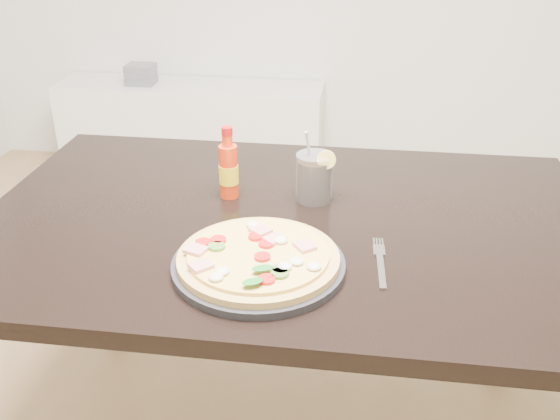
# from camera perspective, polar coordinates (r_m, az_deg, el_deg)

# --- Properties ---
(dining_table) EXTENTS (1.40, 0.90, 0.75)m
(dining_table) POSITION_cam_1_polar(r_m,az_deg,el_deg) (1.46, 0.64, -3.55)
(dining_table) COLOR black
(dining_table) RESTS_ON ground
(plate) EXTENTS (0.34, 0.34, 0.02)m
(plate) POSITION_cam_1_polar(r_m,az_deg,el_deg) (1.23, -1.98, -5.03)
(plate) COLOR black
(plate) RESTS_ON dining_table
(pizza) EXTENTS (0.32, 0.32, 0.03)m
(pizza) POSITION_cam_1_polar(r_m,az_deg,el_deg) (1.22, -2.01, -4.30)
(pizza) COLOR tan
(pizza) RESTS_ON plate
(hot_sauce_bottle) EXTENTS (0.05, 0.05, 0.18)m
(hot_sauce_bottle) POSITION_cam_1_polar(r_m,az_deg,el_deg) (1.49, -4.72, 3.70)
(hot_sauce_bottle) COLOR red
(hot_sauce_bottle) RESTS_ON dining_table
(cola_cup) EXTENTS (0.09, 0.09, 0.18)m
(cola_cup) POSITION_cam_1_polar(r_m,az_deg,el_deg) (1.48, 3.14, 2.92)
(cola_cup) COLOR black
(cola_cup) RESTS_ON dining_table
(fork) EXTENTS (0.03, 0.19, 0.00)m
(fork) POSITION_cam_1_polar(r_m,az_deg,el_deg) (1.27, 9.14, -4.59)
(fork) COLOR silver
(fork) RESTS_ON dining_table
(media_console) EXTENTS (1.40, 0.34, 0.50)m
(media_console) POSITION_cam_1_polar(r_m,az_deg,el_deg) (3.44, -8.03, 7.26)
(media_console) COLOR white
(media_console) RESTS_ON ground
(cd_stack) EXTENTS (0.14, 0.12, 0.10)m
(cd_stack) POSITION_cam_1_polar(r_m,az_deg,el_deg) (3.41, -12.60, 12.02)
(cd_stack) COLOR slate
(cd_stack) RESTS_ON media_console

